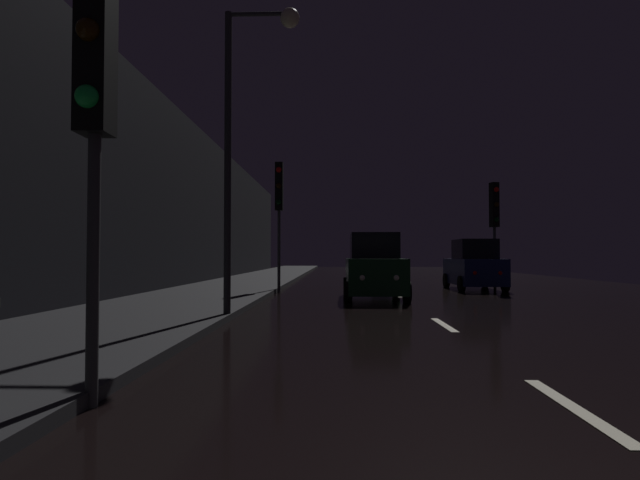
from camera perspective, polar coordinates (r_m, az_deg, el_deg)
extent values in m
cube|color=black|center=(26.75, 6.55, -4.81)|extent=(25.97, 84.00, 0.02)
cube|color=#28282B|center=(27.03, -7.97, -4.59)|extent=(4.40, 84.00, 0.15)
cube|color=black|center=(24.31, -15.40, 4.11)|extent=(0.80, 63.00, 7.77)
cube|color=beige|center=(5.77, 25.65, -15.97)|extent=(0.16, 2.20, 0.01)
cube|color=beige|center=(11.46, 13.17, -8.87)|extent=(0.16, 2.20, 0.01)
cube|color=beige|center=(19.69, 8.31, -5.88)|extent=(0.16, 2.20, 0.01)
cylinder|color=#38383A|center=(20.87, -4.44, -1.23)|extent=(0.12, 0.12, 3.23)
cube|color=black|center=(21.05, -4.42, 5.77)|extent=(0.31, 0.34, 1.90)
sphere|color=red|center=(20.97, -4.46, 7.55)|extent=(0.22, 0.22, 0.22)
sphere|color=black|center=(20.87, -4.47, 5.84)|extent=(0.22, 0.22, 0.22)
sphere|color=black|center=(20.80, -4.47, 4.11)|extent=(0.22, 0.22, 0.22)
cylinder|color=#38383A|center=(23.62, 18.28, -1.90)|extent=(0.12, 0.12, 2.66)
cube|color=black|center=(23.71, 18.23, 3.62)|extent=(0.38, 0.40, 1.90)
sphere|color=red|center=(23.63, 18.43, 5.18)|extent=(0.22, 0.22, 0.22)
sphere|color=black|center=(23.56, 18.45, 3.65)|extent=(0.22, 0.22, 0.22)
sphere|color=black|center=(23.51, 18.46, 2.12)|extent=(0.22, 0.22, 0.22)
cylinder|color=#38383A|center=(5.54, -23.22, -2.95)|extent=(0.12, 0.12, 2.62)
cube|color=black|center=(5.94, -22.95, 19.41)|extent=(0.31, 0.35, 1.90)
sphere|color=black|center=(5.78, -23.69, 20.00)|extent=(0.22, 0.22, 0.22)
sphere|color=#19D84C|center=(5.58, -23.77, 13.94)|extent=(0.22, 0.22, 0.22)
cylinder|color=#2D2D30|center=(12.23, -9.89, 7.95)|extent=(0.16, 0.16, 6.98)
cylinder|color=#2D2D30|center=(13.14, -6.56, 23.00)|extent=(1.40, 0.10, 0.10)
sphere|color=beige|center=(13.02, -3.25, 22.74)|extent=(0.44, 0.44, 0.44)
cube|color=#0F3819|center=(17.96, 5.84, -3.79)|extent=(1.83, 4.28, 1.12)
cube|color=black|center=(18.11, 5.80, -0.64)|extent=(1.56, 2.14, 0.86)
cylinder|color=black|center=(16.59, 9.33, -5.55)|extent=(0.22, 0.65, 0.65)
cylinder|color=black|center=(16.45, 3.09, -5.60)|extent=(0.22, 0.65, 0.65)
cylinder|color=black|center=(19.56, 8.17, -4.96)|extent=(0.22, 0.65, 0.65)
cylinder|color=black|center=(19.44, 2.87, -5.00)|extent=(0.22, 0.65, 0.65)
sphere|color=white|center=(15.92, 8.20, -4.05)|extent=(0.18, 0.18, 0.18)
sphere|color=white|center=(15.84, 4.56, -4.07)|extent=(0.18, 0.18, 0.18)
sphere|color=red|center=(20.09, 6.85, -3.56)|extent=(0.18, 0.18, 0.18)
sphere|color=red|center=(20.03, 3.97, -3.58)|extent=(0.18, 0.18, 0.18)
cube|color=#141E51|center=(23.73, 16.21, -3.27)|extent=(1.78, 4.16, 1.09)
cube|color=black|center=(23.58, 16.28, -0.94)|extent=(1.52, 2.08, 0.83)
cylinder|color=black|center=(24.97, 13.43, -4.25)|extent=(0.22, 0.63, 0.63)
cylinder|color=black|center=(25.38, 17.31, -4.17)|extent=(0.22, 0.63, 0.63)
cylinder|color=black|center=(22.13, 14.97, -4.57)|extent=(0.22, 0.63, 0.63)
cylinder|color=black|center=(22.59, 19.30, -4.47)|extent=(0.22, 0.63, 0.63)
sphere|color=slate|center=(25.60, 14.00, -3.17)|extent=(0.18, 0.18, 0.18)
sphere|color=slate|center=(25.83, 16.13, -3.14)|extent=(0.18, 0.18, 0.18)
sphere|color=red|center=(21.63, 16.30, -3.43)|extent=(0.18, 0.18, 0.18)
sphere|color=red|center=(21.90, 18.79, -3.38)|extent=(0.18, 0.18, 0.18)
cube|color=#0F3819|center=(43.55, 6.42, -2.68)|extent=(1.62, 3.79, 0.99)
cube|color=black|center=(43.41, 6.43, -1.53)|extent=(1.38, 1.89, 0.76)
cylinder|color=black|center=(44.82, 5.27, -3.18)|extent=(0.20, 0.58, 0.58)
cylinder|color=black|center=(44.95, 7.29, -3.17)|extent=(0.20, 0.58, 0.58)
cylinder|color=black|center=(42.18, 5.49, -3.27)|extent=(0.20, 0.58, 0.58)
cylinder|color=black|center=(42.31, 7.64, -3.26)|extent=(0.20, 0.58, 0.58)
sphere|color=slate|center=(45.37, 5.66, -2.64)|extent=(0.16, 0.16, 0.16)
sphere|color=slate|center=(45.44, 6.79, -2.64)|extent=(0.16, 0.16, 0.16)
sphere|color=red|center=(41.66, 6.01, -2.72)|extent=(0.16, 0.16, 0.16)
sphere|color=red|center=(41.74, 7.24, -2.72)|extent=(0.16, 0.16, 0.16)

